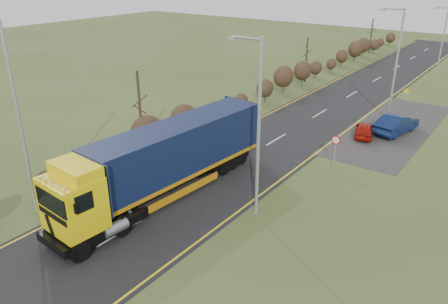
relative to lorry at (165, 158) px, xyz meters
name	(u,v)px	position (x,y,z in m)	size (l,w,h in m)	color
ground	(173,202)	(0.80, -0.40, -2.43)	(160.00, 160.00, 0.00)	#3D491F
road	(263,148)	(0.80, 9.60, -2.42)	(8.00, 120.00, 0.02)	black
layby	(391,128)	(7.30, 19.60, -2.41)	(6.00, 18.00, 0.02)	#2C2927
lane_markings	(261,149)	(0.80, 9.30, -2.40)	(7.52, 116.00, 0.01)	yellow
hedgerow	(183,119)	(-5.20, 7.50, -0.81)	(2.24, 102.04, 6.05)	black
lorry	(165,158)	(0.00, 0.00, 0.00)	(3.47, 15.50, 4.28)	black
car_red_hatchback	(364,130)	(6.06, 16.36, -1.85)	(1.36, 3.38, 1.15)	#9F1107
car_blue_sedan	(396,124)	(7.87, 18.60, -1.64)	(1.65, 4.75, 1.56)	#0B193E
streetlight_near	(257,123)	(5.27, 1.33, 2.87)	(2.03, 0.19, 9.58)	#9B9EA1
streetlight_mid	(395,61)	(6.27, 21.48, 2.81)	(2.01, 0.19, 9.48)	#9B9EA1
streetlight_far	(442,38)	(5.78, 42.78, 1.96)	(1.71, 0.18, 8.01)	#9B9EA1
left_pole	(20,124)	(-4.59, -5.64, 2.72)	(0.16, 0.16, 10.29)	#9B9EA1
speed_sign	(336,145)	(6.40, 9.58, -0.84)	(0.63, 0.10, 2.27)	#9B9EA1
warning_board	(406,95)	(6.26, 27.28, -1.46)	(0.62, 0.11, 1.63)	#9B9EA1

